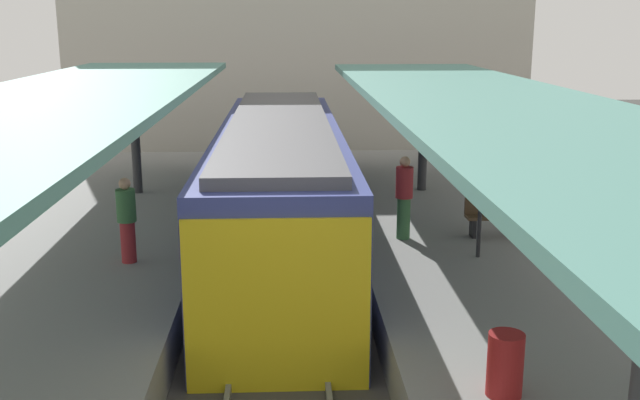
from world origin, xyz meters
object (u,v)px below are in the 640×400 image
commuter_train (280,188)px  platform_bench (498,214)px  passenger_near_bench (404,196)px  passenger_mid_platform (127,219)px  platform_sign (482,175)px  litter_bin (505,365)px

commuter_train → platform_bench: size_ratio=9.65×
passenger_near_bench → passenger_mid_platform: passenger_near_bench is taller
platform_bench → platform_sign: platform_sign is taller
platform_bench → litter_bin: size_ratio=1.75×
platform_bench → litter_bin: 7.08m
platform_bench → passenger_mid_platform: size_ratio=0.86×
commuter_train → platform_sign: size_ratio=6.11×
passenger_mid_platform → passenger_near_bench: bearing=13.7°
commuter_train → litter_bin: size_ratio=16.89×
platform_sign → passenger_mid_platform: platform_sign is taller
passenger_near_bench → commuter_train: bearing=146.3°
platform_sign → passenger_mid_platform: (-6.68, -0.00, -0.78)m
passenger_near_bench → platform_bench: bearing=3.1°
commuter_train → litter_bin: commuter_train is taller
commuter_train → passenger_near_bench: size_ratio=7.74×
commuter_train → passenger_near_bench: commuter_train is taller
litter_bin → passenger_near_bench: (-0.19, 6.73, 0.51)m
platform_bench → litter_bin: platform_bench is taller
platform_sign → litter_bin: bearing=-101.1°
platform_bench → litter_bin: bearing=-105.1°
litter_bin → passenger_near_bench: bearing=91.6°
platform_bench → passenger_mid_platform: passenger_mid_platform is taller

